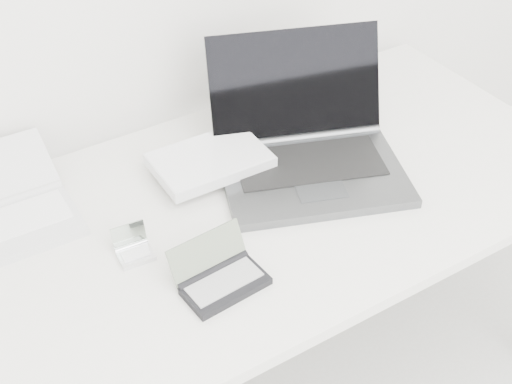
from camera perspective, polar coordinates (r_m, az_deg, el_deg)
desk at (r=1.68m, az=0.15°, el=-1.73°), size 1.60×0.80×0.73m
laptop_large at (r=1.72m, az=2.29°, el=3.24°), size 0.62×0.53×0.28m
netbook_open_white at (r=1.68m, az=-19.07°, el=-1.48°), size 0.27×0.34×0.09m
pda_silver at (r=1.53m, az=-9.76°, el=-4.58°), size 0.08×0.08×0.06m
palmtop_charcoal at (r=1.44m, az=-2.88°, el=-6.82°), size 0.18×0.14×0.09m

